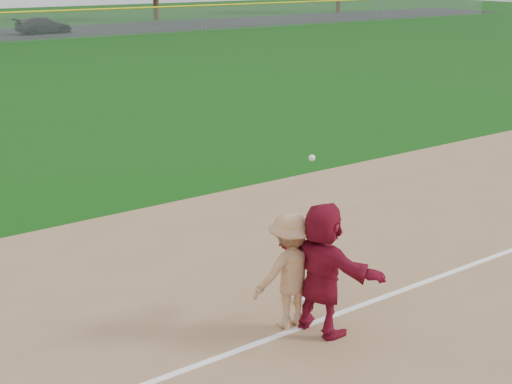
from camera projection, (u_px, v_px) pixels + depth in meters
ground at (307, 294)px, 10.35m from camera, size 160.00×160.00×0.00m
foul_line at (339, 313)px, 9.72m from camera, size 60.00×0.10×0.01m
first_base at (304, 296)px, 10.15m from camera, size 0.48×0.48×0.09m
base_runner at (322, 269)px, 8.96m from camera, size 0.99×1.90×1.96m
car_right at (43, 25)px, 49.98m from camera, size 4.48×2.17×1.26m
first_base_play at (290, 271)px, 9.12m from camera, size 1.18×0.74×2.48m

